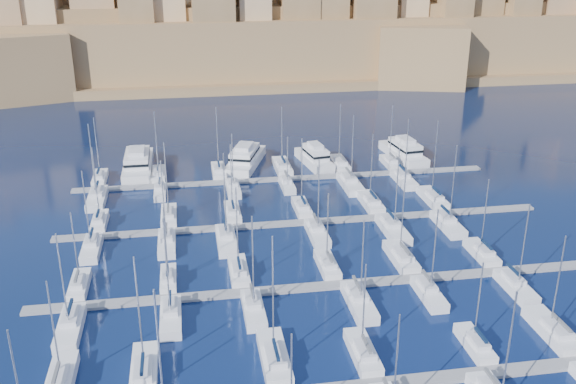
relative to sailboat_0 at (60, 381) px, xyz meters
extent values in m
plane|color=black|center=(34.42, 28.47, -0.74)|extent=(600.00, 600.00, 0.00)
cube|color=slate|center=(34.42, -5.53, -0.54)|extent=(84.00, 2.00, 0.40)
cube|color=slate|center=(34.42, 16.47, -0.54)|extent=(84.00, 2.00, 0.40)
cube|color=slate|center=(34.42, 38.47, -0.54)|extent=(84.00, 2.00, 0.40)
cube|color=slate|center=(34.42, 60.47, -0.54)|extent=(84.00, 2.00, 0.40)
cube|color=silver|center=(0.00, 0.12, -0.21)|extent=(2.79, 9.30, 1.66)
cube|color=silver|center=(0.00, -0.81, 0.98)|extent=(1.95, 4.18, 0.70)
cylinder|color=#9EA0A8|center=(0.00, 0.58, 6.34)|extent=(0.18, 0.18, 11.43)
cube|color=#595B60|center=(0.00, -1.28, 2.03)|extent=(0.35, 3.72, 0.35)
cube|color=silver|center=(8.94, 0.29, -0.20)|extent=(2.89, 9.65, 1.68)
cube|color=silver|center=(8.94, -0.67, 0.99)|extent=(2.03, 4.34, 0.70)
cylinder|color=#9EA0A8|center=(8.94, 0.77, 7.33)|extent=(0.18, 0.18, 13.37)
cube|color=#0A1A35|center=(8.94, -1.16, 2.04)|extent=(0.35, 3.86, 0.35)
cube|color=silver|center=(23.59, 0.52, -0.19)|extent=(3.03, 10.10, 1.71)
cube|color=silver|center=(23.59, -0.49, 1.02)|extent=(2.12, 4.55, 0.70)
cylinder|color=#9EA0A8|center=(23.59, 1.02, 7.90)|extent=(0.18, 0.18, 14.46)
cube|color=#0A1A35|center=(23.59, -1.00, 2.07)|extent=(0.35, 4.04, 0.35)
cube|color=silver|center=(33.92, -0.20, -0.22)|extent=(2.60, 8.66, 1.63)
cube|color=silver|center=(33.92, -1.07, 0.95)|extent=(1.82, 3.90, 0.70)
cylinder|color=#9EA0A8|center=(33.92, 0.23, 5.94)|extent=(0.18, 0.18, 10.68)
cube|color=#595B60|center=(33.92, -1.50, 2.00)|extent=(0.35, 3.47, 0.35)
cube|color=silver|center=(47.55, -0.72, -0.25)|extent=(2.29, 7.62, 1.58)
cube|color=silver|center=(47.55, -1.48, 0.89)|extent=(1.60, 3.43, 0.70)
cylinder|color=#9EA0A8|center=(47.55, -0.34, 5.58)|extent=(0.18, 0.18, 10.08)
cube|color=#0A1A35|center=(47.55, -1.86, 1.94)|extent=(0.35, 3.05, 0.35)
cube|color=silver|center=(58.15, 0.38, -0.19)|extent=(2.95, 9.82, 1.69)
cube|color=silver|center=(58.15, -0.60, 1.00)|extent=(2.06, 4.42, 0.70)
cylinder|color=#9EA0A8|center=(58.15, 0.87, 6.62)|extent=(0.18, 0.18, 11.94)
cube|color=#595B60|center=(58.15, -1.09, 2.05)|extent=(0.35, 3.93, 0.35)
cylinder|color=#9EA0A8|center=(11.66, -12.49, 9.07)|extent=(0.18, 0.18, 16.74)
cylinder|color=#9EA0A8|center=(23.67, -10.83, 5.60)|extent=(0.18, 0.18, 10.10)
cylinder|color=#9EA0A8|center=(33.98, -11.09, 6.20)|extent=(0.18, 0.18, 11.25)
cylinder|color=#9EA0A8|center=(45.19, -11.80, 7.16)|extent=(0.18, 0.18, 13.04)
cube|color=#595B60|center=(45.19, -9.88, 2.04)|extent=(0.35, 3.83, 0.35)
cube|color=silver|center=(-0.84, 21.49, -0.24)|extent=(2.41, 8.04, 1.60)
cube|color=silver|center=(-0.84, 20.68, 0.91)|extent=(1.69, 3.62, 0.70)
cylinder|color=#9EA0A8|center=(-0.84, 21.89, 5.66)|extent=(0.18, 0.18, 10.20)
cube|color=#595B60|center=(-0.84, 20.28, 1.96)|extent=(0.35, 3.22, 0.35)
cube|color=silver|center=(11.39, 21.21, -0.25)|extent=(2.24, 7.47, 1.57)
cube|color=silver|center=(11.39, 20.46, 0.89)|extent=(1.57, 3.36, 0.70)
cylinder|color=#9EA0A8|center=(11.39, 21.58, 5.67)|extent=(0.18, 0.18, 10.26)
cube|color=#0A1A35|center=(11.39, 20.08, 1.94)|extent=(0.35, 2.99, 0.35)
cube|color=silver|center=(21.44, 21.84, -0.22)|extent=(2.63, 8.75, 1.64)
cube|color=silver|center=(21.44, 20.97, 0.95)|extent=(1.84, 3.94, 0.70)
cylinder|color=#9EA0A8|center=(21.44, 22.28, 6.75)|extent=(0.18, 0.18, 12.31)
cube|color=#0A1A35|center=(21.44, 20.53, 2.00)|extent=(0.35, 3.50, 0.35)
cube|color=silver|center=(34.58, 21.68, -0.23)|extent=(2.53, 8.42, 1.62)
cube|color=silver|center=(34.58, 20.84, 0.93)|extent=(1.77, 3.79, 0.70)
cylinder|color=#9EA0A8|center=(34.58, 22.10, 5.87)|extent=(0.18, 0.18, 10.56)
cube|color=#595B60|center=(34.58, 20.41, 1.98)|extent=(0.35, 3.37, 0.35)
cube|color=silver|center=(46.16, 22.34, -0.19)|extent=(2.92, 9.74, 1.69)
cube|color=silver|center=(46.16, 21.36, 1.00)|extent=(2.05, 4.38, 0.70)
cylinder|color=#9EA0A8|center=(46.16, 22.83, 7.46)|extent=(0.18, 0.18, 13.62)
cube|color=#595B60|center=(46.16, 20.88, 2.05)|extent=(0.35, 3.90, 0.35)
cube|color=silver|center=(58.89, 21.70, -0.23)|extent=(2.54, 8.46, 1.62)
cube|color=silver|center=(58.89, 20.85, 0.94)|extent=(1.78, 3.81, 0.70)
cylinder|color=#9EA0A8|center=(58.89, 22.12, 6.21)|extent=(0.18, 0.18, 11.25)
cube|color=#0A1A35|center=(58.89, 20.43, 1.99)|extent=(0.35, 3.38, 0.35)
cube|color=silver|center=(-0.54, 10.72, -0.20)|extent=(2.85, 9.50, 1.68)
cube|color=silver|center=(-0.54, 11.67, 0.99)|extent=(2.00, 4.28, 0.70)
cylinder|color=#9EA0A8|center=(-0.54, 10.24, 6.82)|extent=(0.18, 0.18, 12.37)
cube|color=#0A1A35|center=(-0.54, 12.14, 2.04)|extent=(0.35, 3.80, 0.35)
cube|color=silver|center=(11.79, 11.02, -0.22)|extent=(2.67, 8.89, 1.64)
cube|color=silver|center=(11.79, 11.91, 0.96)|extent=(1.87, 4.00, 0.70)
cylinder|color=#9EA0A8|center=(11.79, 10.58, 7.27)|extent=(0.18, 0.18, 13.33)
cube|color=#0A1A35|center=(11.79, 12.36, 2.01)|extent=(0.35, 3.56, 0.35)
cube|color=silver|center=(22.40, 11.08, -0.22)|extent=(2.63, 8.78, 1.64)
cube|color=silver|center=(22.40, 11.96, 0.95)|extent=(1.84, 3.95, 0.70)
cylinder|color=#9EA0A8|center=(22.40, 10.64, 7.01)|extent=(0.18, 0.18, 12.82)
cube|color=#595B60|center=(22.40, 12.40, 2.00)|extent=(0.35, 3.51, 0.35)
cube|color=silver|center=(36.46, 10.64, -0.20)|extent=(2.90, 9.66, 1.68)
cube|color=silver|center=(36.46, 11.61, 1.00)|extent=(2.03, 4.34, 0.70)
cylinder|color=#9EA0A8|center=(36.46, 10.16, 6.40)|extent=(0.18, 0.18, 11.51)
cube|color=#595B60|center=(36.46, 12.09, 2.05)|extent=(0.35, 3.86, 0.35)
cube|color=silver|center=(46.43, 11.27, -0.23)|extent=(2.52, 8.39, 1.62)
cube|color=silver|center=(46.43, 12.11, 0.93)|extent=(1.76, 3.77, 0.70)
cylinder|color=#9EA0A8|center=(46.43, 10.85, 6.60)|extent=(0.18, 0.18, 12.03)
cube|color=#595B60|center=(46.43, 12.53, 1.98)|extent=(0.35, 3.36, 0.35)
cube|color=silver|center=(58.97, 11.08, -0.22)|extent=(2.63, 8.78, 1.64)
cube|color=silver|center=(58.97, 11.96, 0.95)|extent=(1.84, 3.95, 0.70)
cylinder|color=#9EA0A8|center=(58.97, 10.64, 6.58)|extent=(0.18, 0.18, 11.96)
cube|color=#0A1A35|center=(58.97, 12.39, 2.00)|extent=(0.35, 3.51, 0.35)
cube|color=silver|center=(-0.39, 43.50, -0.24)|extent=(2.42, 8.07, 1.60)
cube|color=silver|center=(-0.39, 42.69, 0.92)|extent=(1.69, 3.63, 0.70)
cylinder|color=#9EA0A8|center=(-0.39, 43.90, 6.80)|extent=(0.18, 0.18, 12.47)
cube|color=#0A1A35|center=(-0.39, 42.29, 1.97)|extent=(0.35, 3.23, 0.35)
cube|color=silver|center=(11.27, 43.89, -0.22)|extent=(2.66, 8.85, 1.64)
cube|color=silver|center=(11.27, 43.01, 0.95)|extent=(1.86, 3.98, 0.70)
cylinder|color=#9EA0A8|center=(11.27, 44.34, 6.90)|extent=(0.18, 0.18, 12.59)
cube|color=#595B60|center=(11.27, 42.57, 2.00)|extent=(0.35, 3.54, 0.35)
cube|color=silver|center=(22.39, 43.72, -0.23)|extent=(2.55, 8.51, 1.63)
cube|color=silver|center=(22.39, 42.87, 0.94)|extent=(1.79, 3.83, 0.70)
cylinder|color=#9EA0A8|center=(22.39, 44.15, 6.49)|extent=(0.18, 0.18, 11.80)
cube|color=#0A1A35|center=(22.39, 42.45, 1.99)|extent=(0.35, 3.40, 0.35)
cube|color=silver|center=(34.85, 43.72, -0.23)|extent=(2.55, 8.50, 1.62)
cube|color=silver|center=(34.85, 42.87, 0.94)|extent=(1.78, 3.82, 0.70)
cylinder|color=#9EA0A8|center=(34.85, 44.14, 6.71)|extent=(0.18, 0.18, 12.25)
cube|color=#0A1A35|center=(34.85, 42.44, 1.99)|extent=(0.35, 3.40, 0.35)
cube|color=silver|center=(47.76, 44.26, -0.20)|extent=(2.88, 9.59, 1.68)
cube|color=silver|center=(47.76, 43.30, 0.99)|extent=(2.01, 4.31, 0.70)
cylinder|color=#9EA0A8|center=(47.76, 44.74, 6.74)|extent=(0.18, 0.18, 12.20)
cube|color=#0A1A35|center=(47.76, 42.82, 2.04)|extent=(0.35, 3.84, 0.35)
cube|color=silver|center=(59.77, 44.35, -0.19)|extent=(2.93, 9.77, 1.69)
cube|color=silver|center=(59.77, 43.38, 1.00)|extent=(2.05, 4.40, 0.70)
cylinder|color=#9EA0A8|center=(59.77, 44.84, 7.70)|extent=(0.18, 0.18, 14.10)
cube|color=#0A1A35|center=(59.77, 42.89, 2.05)|extent=(0.35, 3.91, 0.35)
cube|color=silver|center=(-0.52, 33.00, -0.21)|extent=(2.68, 8.94, 1.65)
cube|color=silver|center=(-0.52, 33.89, 0.96)|extent=(1.88, 4.02, 0.70)
cylinder|color=#9EA0A8|center=(-0.52, 32.55, 6.77)|extent=(0.18, 0.18, 12.33)
cube|color=#0A1A35|center=(-0.52, 34.34, 2.01)|extent=(0.35, 3.58, 0.35)
cube|color=silver|center=(11.04, 32.91, -0.21)|extent=(2.73, 9.11, 1.66)
cube|color=silver|center=(11.04, 33.82, 0.97)|extent=(1.91, 4.10, 0.70)
cylinder|color=#9EA0A8|center=(11.04, 32.46, 7.28)|extent=(0.18, 0.18, 13.33)
cube|color=#595B60|center=(11.04, 34.28, 2.02)|extent=(0.35, 3.65, 0.35)
cube|color=silver|center=(20.45, 32.42, -0.19)|extent=(3.03, 10.10, 1.71)
cube|color=silver|center=(20.45, 33.43, 1.02)|extent=(2.12, 4.55, 0.70)
cylinder|color=#9EA0A8|center=(20.45, 31.91, 7.73)|extent=(0.18, 0.18, 14.13)
cube|color=#0A1A35|center=(20.45, 33.93, 2.07)|extent=(0.35, 4.04, 0.35)
cube|color=silver|center=(35.39, 32.84, -0.21)|extent=(2.78, 9.26, 1.66)
cube|color=silver|center=(35.39, 33.76, 0.98)|extent=(1.94, 4.17, 0.70)
cylinder|color=#9EA0A8|center=(35.39, 32.38, 6.71)|extent=(0.18, 0.18, 12.17)
cube|color=#595B60|center=(35.39, 34.23, 2.03)|extent=(0.35, 3.70, 0.35)
cube|color=silver|center=(48.12, 32.14, -0.17)|extent=(3.20, 10.67, 1.73)
cube|color=silver|center=(48.12, 33.20, 1.05)|extent=(2.24, 4.80, 0.70)
cylinder|color=#9EA0A8|center=(48.12, 31.60, 7.50)|extent=(0.18, 0.18, 13.60)
cube|color=#0A1A35|center=(48.12, 33.74, 2.10)|extent=(0.35, 4.27, 0.35)
cube|color=silver|center=(57.96, 32.62, -0.20)|extent=(2.91, 9.69, 1.68)
cube|color=silver|center=(57.96, 33.59, 1.00)|extent=(2.03, 4.36, 0.70)
cylinder|color=#9EA0A8|center=(57.96, 32.14, 7.36)|extent=(0.18, 0.18, 13.43)
cube|color=#0A1A35|center=(57.96, 34.08, 2.05)|extent=(0.35, 3.87, 0.35)
cube|color=silver|center=(-2.68, 65.69, -0.23)|extent=(2.54, 8.45, 1.62)
cube|color=silver|center=(-2.68, 64.85, 0.94)|extent=(1.78, 3.80, 0.70)
cylinder|color=#9EA0A8|center=(-2.68, 66.12, 6.52)|extent=(0.18, 0.18, 11.86)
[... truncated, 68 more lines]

